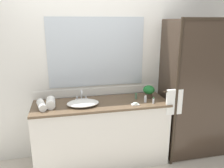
# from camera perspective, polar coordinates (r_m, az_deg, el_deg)

# --- Properties ---
(ground_plane) EXTENTS (8.00, 8.00, 0.00)m
(ground_plane) POSITION_cam_1_polar(r_m,az_deg,el_deg) (3.43, -2.59, -18.96)
(ground_plane) COLOR beige
(wall_back_with_mirror) EXTENTS (4.40, 0.06, 2.60)m
(wall_back_with_mirror) POSITION_cam_1_polar(r_m,az_deg,el_deg) (3.23, -3.91, 4.13)
(wall_back_with_mirror) COLOR silver
(wall_back_with_mirror) RESTS_ON ground_plane
(vanity_cabinet) EXTENTS (1.80, 0.58, 0.90)m
(vanity_cabinet) POSITION_cam_1_polar(r_m,az_deg,el_deg) (3.21, -2.72, -12.23)
(vanity_cabinet) COLOR silver
(vanity_cabinet) RESTS_ON ground_plane
(shower_enclosure) EXTENTS (1.20, 0.59, 2.00)m
(shower_enclosure) POSITION_cam_1_polar(r_m,az_deg,el_deg) (3.26, 20.48, -1.88)
(shower_enclosure) COLOR #2D2319
(shower_enclosure) RESTS_ON ground_plane
(sink_basin) EXTENTS (0.41, 0.29, 0.06)m
(sink_basin) POSITION_cam_1_polar(r_m,az_deg,el_deg) (2.92, -7.43, -4.83)
(sink_basin) COLOR white
(sink_basin) RESTS_ON vanity_cabinet
(faucet) EXTENTS (0.17, 0.16, 0.15)m
(faucet) POSITION_cam_1_polar(r_m,az_deg,el_deg) (3.10, -7.76, -3.24)
(faucet) COLOR silver
(faucet) RESTS_ON vanity_cabinet
(potted_plant) EXTENTS (0.16, 0.16, 0.18)m
(potted_plant) POSITION_cam_1_polar(r_m,az_deg,el_deg) (3.22, 9.35, -1.70)
(potted_plant) COLOR #473828
(potted_plant) RESTS_ON vanity_cabinet
(soap_dish) EXTENTS (0.10, 0.07, 0.04)m
(soap_dish) POSITION_cam_1_polar(r_m,az_deg,el_deg) (2.94, 5.92, -5.05)
(soap_dish) COLOR silver
(soap_dish) RESTS_ON vanity_cabinet
(amenity_bottle_body_wash) EXTENTS (0.02, 0.02, 0.08)m
(amenity_bottle_body_wash) POSITION_cam_1_polar(r_m,az_deg,el_deg) (3.01, 10.50, -4.18)
(amenity_bottle_body_wash) COLOR silver
(amenity_bottle_body_wash) RESTS_ON vanity_cabinet
(amenity_bottle_shampoo) EXTENTS (0.03, 0.03, 0.08)m
(amenity_bottle_shampoo) POSITION_cam_1_polar(r_m,az_deg,el_deg) (3.15, 6.13, -3.10)
(amenity_bottle_shampoo) COLOR #4C7056
(amenity_bottle_shampoo) RESTS_ON vanity_cabinet
(amenity_bottle_conditioner) EXTENTS (0.03, 0.03, 0.10)m
(amenity_bottle_conditioner) POSITION_cam_1_polar(r_m,az_deg,el_deg) (3.04, 8.49, -3.77)
(amenity_bottle_conditioner) COLOR silver
(amenity_bottle_conditioner) RESTS_ON vanity_cabinet
(rolled_towel_near_edge) EXTENTS (0.14, 0.27, 0.09)m
(rolled_towel_near_edge) POSITION_cam_1_polar(r_m,az_deg,el_deg) (2.93, -17.52, -5.14)
(rolled_towel_near_edge) COLOR white
(rolled_towel_near_edge) RESTS_ON vanity_cabinet
(rolled_towel_middle) EXTENTS (0.12, 0.23, 0.11)m
(rolled_towel_middle) POSITION_cam_1_polar(r_m,az_deg,el_deg) (2.95, -15.36, -4.59)
(rolled_towel_middle) COLOR white
(rolled_towel_middle) RESTS_ON vanity_cabinet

